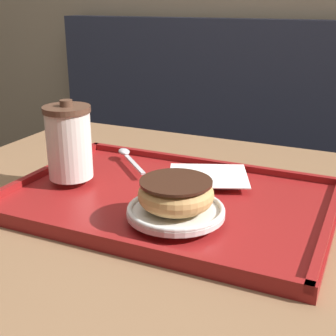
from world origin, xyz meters
TOP-DOWN VIEW (x-y plane):
  - booth_bench at (-0.21, 0.87)m, footprint 1.38×0.44m
  - cafe_table at (0.00, 0.00)m, footprint 0.98×0.85m
  - serving_tray at (-0.00, 0.02)m, footprint 0.53×0.37m
  - napkin_paper at (0.03, 0.11)m, footprint 0.17×0.16m
  - coffee_cup_front at (-0.19, 0.01)m, footprint 0.08×0.08m
  - plate_with_chocolate_donut at (0.05, -0.06)m, footprint 0.15×0.15m
  - donut_chocolate_glazed at (0.05, -0.06)m, footprint 0.11×0.11m
  - spoon at (-0.15, 0.14)m, footprint 0.11×0.11m

SIDE VIEW (x-z plane):
  - booth_bench at x=-0.21m, z-range -0.18..0.82m
  - cafe_table at x=0.00m, z-range 0.20..0.94m
  - serving_tray at x=0.00m, z-range 0.74..0.76m
  - napkin_paper at x=0.03m, z-range 0.77..0.77m
  - spoon at x=-0.15m, z-range 0.76..0.78m
  - plate_with_chocolate_donut at x=0.05m, z-range 0.77..0.78m
  - donut_chocolate_glazed at x=0.05m, z-range 0.78..0.82m
  - coffee_cup_front at x=-0.19m, z-range 0.76..0.90m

